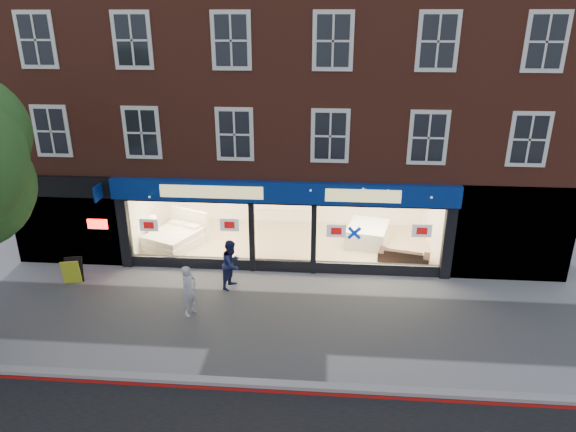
# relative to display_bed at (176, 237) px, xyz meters

# --- Properties ---
(ground) EXTENTS (120.00, 120.00, 0.00)m
(ground) POSITION_rel_display_bed_xyz_m (4.25, -4.68, -0.43)
(ground) COLOR gray
(ground) RESTS_ON ground
(kerb_line) EXTENTS (60.00, 0.10, 0.01)m
(kerb_line) POSITION_rel_display_bed_xyz_m (4.25, -7.78, -0.42)
(kerb_line) COLOR #8C0A07
(kerb_line) RESTS_ON ground
(kerb_stone) EXTENTS (60.00, 0.25, 0.12)m
(kerb_stone) POSITION_rel_display_bed_xyz_m (4.25, -7.58, -0.37)
(kerb_stone) COLOR gray
(kerb_stone) RESTS_ON ground
(showroom_floor) EXTENTS (11.00, 4.50, 0.10)m
(showroom_floor) POSITION_rel_display_bed_xyz_m (4.25, 0.57, -0.38)
(showroom_floor) COLOR tan
(showroom_floor) RESTS_ON ground
(building) EXTENTS (19.00, 8.26, 10.30)m
(building) POSITION_rel_display_bed_xyz_m (4.23, 2.25, 6.24)
(building) COLOR brown
(building) RESTS_ON ground
(display_bed) EXTENTS (2.37, 2.56, 1.16)m
(display_bed) POSITION_rel_display_bed_xyz_m (0.00, 0.00, 0.00)
(display_bed) COLOR white
(display_bed) RESTS_ON showroom_floor
(bedside_table) EXTENTS (0.48, 0.48, 0.55)m
(bedside_table) POSITION_rel_display_bed_xyz_m (-0.85, 0.12, -0.05)
(bedside_table) COLOR brown
(bedside_table) RESTS_ON showroom_floor
(mattress_stack) EXTENTS (1.82, 2.11, 0.72)m
(mattress_stack) POSITION_rel_display_bed_xyz_m (7.30, 0.80, 0.03)
(mattress_stack) COLOR silver
(mattress_stack) RESTS_ON showroom_floor
(sofa) EXTENTS (1.88, 1.12, 0.51)m
(sofa) POSITION_rel_display_bed_xyz_m (8.49, -0.77, -0.07)
(sofa) COLOR black
(sofa) RESTS_ON showroom_floor
(a_board) EXTENTS (0.65, 0.50, 0.88)m
(a_board) POSITION_rel_display_bed_xyz_m (-2.59, -3.02, 0.02)
(a_board) COLOR gold
(a_board) RESTS_ON ground
(pedestrian_grey) EXTENTS (0.58, 0.67, 1.55)m
(pedestrian_grey) POSITION_rel_display_bed_xyz_m (1.75, -4.57, 0.35)
(pedestrian_grey) COLOR #B3B5BB
(pedestrian_grey) RESTS_ON ground
(pedestrian_blue) EXTENTS (0.85, 0.96, 1.64)m
(pedestrian_blue) POSITION_rel_display_bed_xyz_m (2.70, -2.85, 0.40)
(pedestrian_blue) COLOR #1B224D
(pedestrian_blue) RESTS_ON ground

